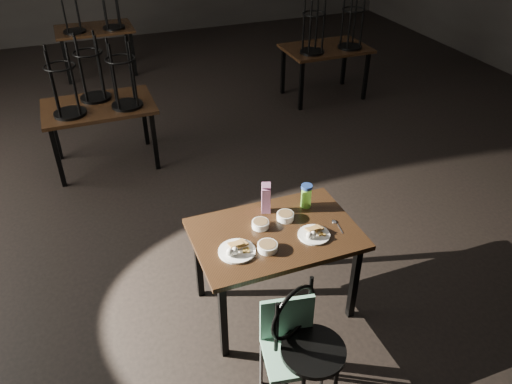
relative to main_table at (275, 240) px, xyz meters
name	(u,v)px	position (x,y,z in m)	size (l,w,h in m)	color
main_table	(275,240)	(0.00, 0.00, 0.00)	(1.20, 0.80, 0.75)	black
plate_left	(237,250)	(-0.34, -0.11, 0.10)	(0.26, 0.26, 0.08)	white
plate_right	(314,234)	(0.24, -0.14, 0.10)	(0.23, 0.23, 0.08)	white
bowl_near	(260,224)	(-0.08, 0.10, 0.11)	(0.13, 0.13, 0.05)	white
bowl_far	(285,216)	(0.13, 0.12, 0.11)	(0.13, 0.13, 0.05)	white
bowl_big	(268,247)	(-0.13, -0.16, 0.11)	(0.14, 0.14, 0.05)	white
juice_carton	(266,198)	(0.03, 0.26, 0.20)	(0.08, 0.08, 0.27)	#8B1964
water_bottle	(306,196)	(0.35, 0.21, 0.18)	(0.11, 0.11, 0.19)	#79D83F
spoon	(335,223)	(0.46, -0.06, 0.08)	(0.04, 0.17, 0.01)	silver
bentwood_chair	(305,339)	(-0.12, -0.79, -0.15)	(0.47, 0.46, 0.87)	black
school_chair	(290,343)	(-0.21, -0.74, -0.22)	(0.41, 0.41, 0.75)	#68A287
bg_table_left	(98,103)	(-0.96, 2.76, 0.11)	(1.20, 0.80, 1.48)	black
bg_table_right	(327,48)	(2.32, 3.61, 0.08)	(1.20, 0.80, 1.48)	black
bg_table_far	(94,28)	(-0.69, 5.81, 0.08)	(1.20, 0.80, 1.48)	black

